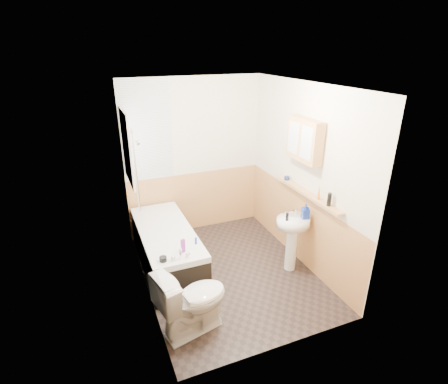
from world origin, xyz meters
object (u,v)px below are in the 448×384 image
Objects in this scene: sink at (292,233)px; medicine_cabinet at (305,140)px; bathtub at (167,247)px; pine_shelf at (307,194)px; toilet at (192,300)px.

medicine_cabinet is (0.17, 0.16, 1.23)m from sink.
bathtub is 1.92× the size of sink.
sink is 0.66× the size of pine_shelf.
pine_shelf reaches higher than sink.
toilet is 0.89× the size of sink.
sink reaches higher than bathtub.
bathtub is 2.37m from medicine_cabinet.
sink reaches higher than toilet.
pine_shelf is at bearing -5.02° from sink.
medicine_cabinet is at bearing -80.75° from toilet.
bathtub is at bearing 141.31° from sink.
bathtub is at bearing 158.68° from pine_shelf.
toilet reaches higher than bathtub.
bathtub is 2.17× the size of toilet.
toilet is 1.71m from sink.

